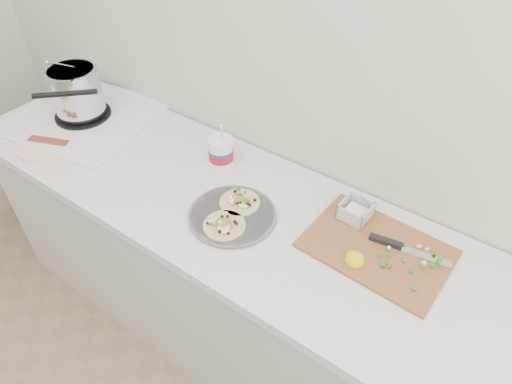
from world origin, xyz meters
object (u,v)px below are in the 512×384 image
Objects in this scene: cutboard at (377,243)px; bacon_plate at (49,143)px; taco_plate at (232,213)px; stove at (79,100)px; tub at (221,150)px.

bacon_plate is at bearing -166.28° from cutboard.
cutboard is (0.47, 0.16, 0.00)m from taco_plate.
stove is 0.73m from tub.
stove is 2.24× the size of taco_plate.
stove is at bearing 173.29° from taco_plate.
tub reaches higher than cutboard.
cutboard is (1.40, 0.05, -0.08)m from stove.
taco_plate is at bearing -44.37° from tub.
stove reaches higher than tub.
tub is at bearing -1.87° from stove.
tub is (0.72, 0.10, -0.03)m from stove.
tub is 0.48× the size of cutboard.
stove is 1.49× the size of cutboard.
stove is at bearing -175.27° from cutboard.
taco_plate is 1.13× the size of bacon_plate.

